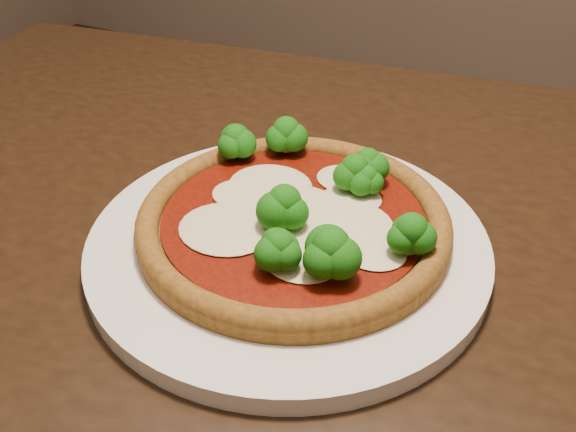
% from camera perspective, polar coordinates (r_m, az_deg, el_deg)
% --- Properties ---
extents(dining_table, '(1.34, 0.99, 0.75)m').
position_cam_1_polar(dining_table, '(0.65, 3.73, -8.91)').
color(dining_table, black).
rests_on(dining_table, floor).
extents(plate, '(0.36, 0.36, 0.02)m').
position_cam_1_polar(plate, '(0.57, 0.00, -2.51)').
color(plate, white).
rests_on(plate, dining_table).
extents(pizza, '(0.28, 0.28, 0.06)m').
position_cam_1_polar(pizza, '(0.57, 0.89, 0.10)').
color(pizza, brown).
rests_on(pizza, plate).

